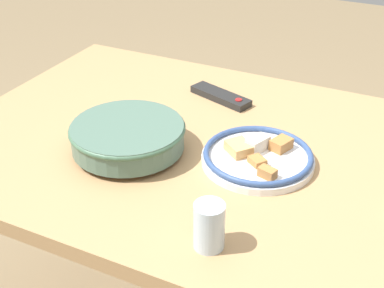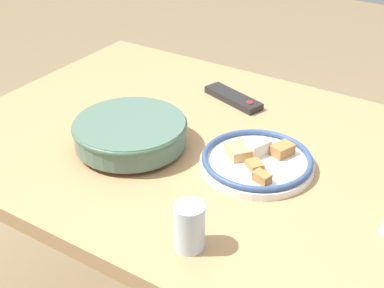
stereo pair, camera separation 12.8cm
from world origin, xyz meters
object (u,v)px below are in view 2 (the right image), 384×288
(drinking_glass, at_px, (189,226))
(tv_remote, at_px, (233,98))
(noodle_bowl, at_px, (130,132))
(food_plate, at_px, (257,161))

(drinking_glass, bearing_deg, tv_remote, 111.16)
(noodle_bowl, height_order, food_plate, noodle_bowl)
(food_plate, bearing_deg, tv_remote, 127.87)
(drinking_glass, bearing_deg, food_plate, 92.74)
(tv_remote, bearing_deg, food_plate, 56.08)
(tv_remote, xyz_separation_m, drinking_glass, (0.23, -0.59, 0.04))
(noodle_bowl, xyz_separation_m, drinking_glass, (0.32, -0.23, 0.01))
(tv_remote, bearing_deg, drinking_glass, 39.37)
(noodle_bowl, bearing_deg, food_plate, 16.34)
(food_plate, height_order, tv_remote, food_plate)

